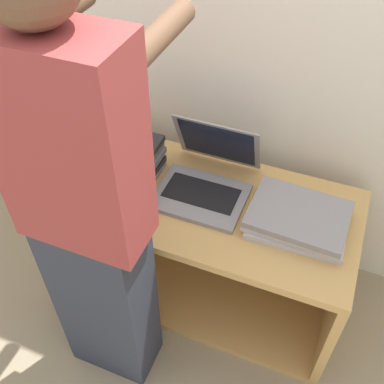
{
  "coord_description": "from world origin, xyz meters",
  "views": [
    {
      "loc": [
        0.45,
        -0.91,
        1.92
      ],
      "look_at": [
        0.0,
        0.21,
        0.72
      ],
      "focal_mm": 42.0,
      "sensor_mm": 36.0,
      "label": 1
    }
  ],
  "objects_px": {
    "laptop_stack_left": "(113,160)",
    "person": "(88,220)",
    "laptop_open": "(206,178)",
    "laptop_stack_right": "(298,218)"
  },
  "relations": [
    {
      "from": "laptop_stack_left",
      "to": "person",
      "type": "distance_m",
      "value": 0.54
    },
    {
      "from": "laptop_stack_left",
      "to": "person",
      "type": "relative_size",
      "value": 0.23
    },
    {
      "from": "laptop_open",
      "to": "laptop_stack_left",
      "type": "bearing_deg",
      "value": -170.66
    },
    {
      "from": "laptop_open",
      "to": "laptop_stack_right",
      "type": "distance_m",
      "value": 0.4
    },
    {
      "from": "laptop_open",
      "to": "laptop_stack_left",
      "type": "relative_size",
      "value": 1.01
    },
    {
      "from": "laptop_open",
      "to": "laptop_stack_left",
      "type": "xyz_separation_m",
      "value": [
        -0.4,
        -0.07,
        0.02
      ]
    },
    {
      "from": "laptop_stack_left",
      "to": "person",
      "type": "height_order",
      "value": "person"
    },
    {
      "from": "laptop_stack_left",
      "to": "laptop_stack_right",
      "type": "xyz_separation_m",
      "value": [
        0.8,
        0.0,
        -0.04
      ]
    },
    {
      "from": "laptop_stack_right",
      "to": "laptop_stack_left",
      "type": "bearing_deg",
      "value": -179.82
    },
    {
      "from": "laptop_stack_left",
      "to": "laptop_stack_right",
      "type": "bearing_deg",
      "value": 0.18
    }
  ]
}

